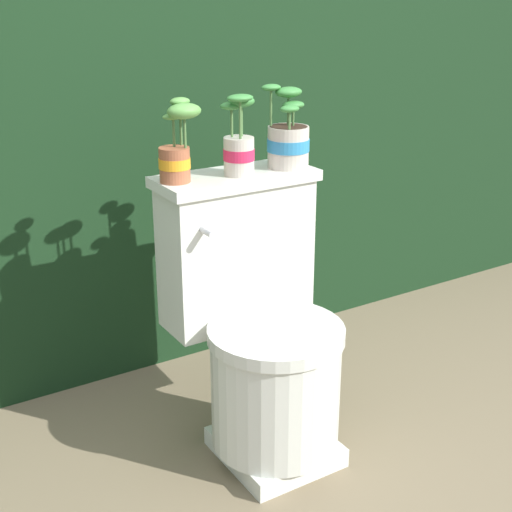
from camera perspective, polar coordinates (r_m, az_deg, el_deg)
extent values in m
plane|color=#75664C|center=(2.16, 0.92, -15.81)|extent=(12.00, 12.00, 0.00)
cube|color=black|center=(2.80, -11.64, 9.12)|extent=(4.34, 0.89, 1.49)
cube|color=silver|center=(2.15, 1.55, -15.02)|extent=(0.30, 0.32, 0.06)
cylinder|color=silver|center=(2.05, 1.60, -10.71)|extent=(0.37, 0.37, 0.32)
cylinder|color=silver|center=(1.96, 1.66, -6.24)|extent=(0.38, 0.38, 0.04)
cube|color=silver|center=(2.06, -1.57, 0.24)|extent=(0.43, 0.17, 0.41)
cube|color=silver|center=(1.99, -1.63, 6.22)|extent=(0.46, 0.20, 0.03)
cylinder|color=silver|center=(1.86, -3.88, 1.92)|extent=(0.02, 0.05, 0.02)
cylinder|color=#9E5638|center=(1.90, -6.53, 7.26)|extent=(0.08, 0.08, 0.09)
cylinder|color=orange|center=(1.90, -6.53, 7.40)|extent=(0.08, 0.08, 0.03)
cylinder|color=#332319|center=(1.89, -6.58, 8.45)|extent=(0.08, 0.08, 0.01)
cylinder|color=#4C753D|center=(1.89, -6.60, 9.77)|extent=(0.01, 0.01, 0.07)
ellipsoid|color=#569342|center=(1.88, -6.65, 11.02)|extent=(0.06, 0.04, 0.02)
cylinder|color=#4C753D|center=(1.91, -6.04, 10.41)|extent=(0.01, 0.01, 0.11)
ellipsoid|color=#569342|center=(1.90, -6.11, 12.19)|extent=(0.06, 0.04, 0.02)
cylinder|color=#4C753D|center=(1.87, -5.71, 9.84)|extent=(0.01, 0.01, 0.08)
ellipsoid|color=#569342|center=(1.86, -5.77, 11.46)|extent=(0.09, 0.06, 0.04)
cylinder|color=beige|center=(1.96, -1.38, 7.98)|extent=(0.08, 0.08, 0.10)
cylinder|color=#D1234C|center=(1.96, -1.38, 8.13)|extent=(0.09, 0.09, 0.03)
cylinder|color=#332319|center=(1.95, -1.39, 9.30)|extent=(0.08, 0.08, 0.01)
cylinder|color=#4C753D|center=(1.95, -1.95, 10.61)|extent=(0.01, 0.01, 0.08)
ellipsoid|color=#387F38|center=(1.94, -1.97, 11.92)|extent=(0.07, 0.05, 0.02)
cylinder|color=#4C753D|center=(1.96, -1.17, 10.76)|extent=(0.01, 0.01, 0.08)
ellipsoid|color=#387F38|center=(1.95, -1.18, 12.25)|extent=(0.08, 0.05, 0.03)
cylinder|color=#4C753D|center=(1.92, -1.27, 10.84)|extent=(0.01, 0.01, 0.10)
ellipsoid|color=#387F38|center=(1.91, -1.28, 12.53)|extent=(0.08, 0.05, 0.02)
cylinder|color=beige|center=(2.05, 2.59, 8.71)|extent=(0.12, 0.12, 0.12)
cylinder|color=#2D84BC|center=(2.05, 2.60, 8.87)|extent=(0.12, 0.12, 0.04)
cylinder|color=#332319|center=(2.04, 2.62, 10.16)|extent=(0.11, 0.11, 0.01)
cylinder|color=#4C753D|center=(1.99, 2.69, 10.80)|extent=(0.01, 0.01, 0.05)
ellipsoid|color=#387F38|center=(1.98, 2.71, 11.68)|extent=(0.06, 0.04, 0.02)
cylinder|color=#4C753D|center=(2.05, 2.60, 11.58)|extent=(0.01, 0.01, 0.08)
ellipsoid|color=#387F38|center=(2.05, 2.62, 12.97)|extent=(0.08, 0.06, 0.03)
cylinder|color=#4C753D|center=(2.03, 1.20, 11.77)|extent=(0.01, 0.01, 0.10)
ellipsoid|color=#387F38|center=(2.03, 1.22, 13.34)|extent=(0.06, 0.04, 0.02)
cylinder|color=#4C753D|center=(2.05, 2.99, 11.08)|extent=(0.01, 0.01, 0.05)
ellipsoid|color=#387F38|center=(2.04, 3.01, 11.97)|extent=(0.07, 0.05, 0.02)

